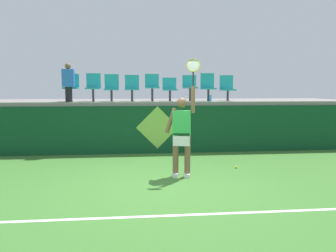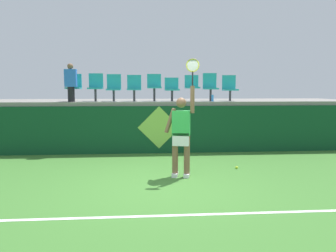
{
  "view_description": "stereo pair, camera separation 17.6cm",
  "coord_description": "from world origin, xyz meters",
  "px_view_note": "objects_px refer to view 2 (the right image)",
  "views": [
    {
      "loc": [
        -0.51,
        -6.28,
        1.92
      ],
      "look_at": [
        0.24,
        1.19,
        1.06
      ],
      "focal_mm": 34.77,
      "sensor_mm": 36.0,
      "label": 1
    },
    {
      "loc": [
        -0.34,
        -6.3,
        1.92
      ],
      "look_at": [
        0.24,
        1.19,
        1.06
      ],
      "focal_mm": 34.77,
      "sensor_mm": 36.0,
      "label": 2
    }
  ],
  "objects_px": {
    "tennis_ball": "(237,167)",
    "water_bottle": "(212,98)",
    "tennis_player": "(181,132)",
    "stadium_chair_1": "(96,86)",
    "stadium_chair_3": "(134,87)",
    "stadium_chair_0": "(74,86)",
    "stadium_chair_7": "(210,86)",
    "stadium_chair_6": "(192,86)",
    "stadium_chair_5": "(172,88)",
    "stadium_chair_2": "(114,87)",
    "spectator_0": "(71,82)",
    "stadium_chair_4": "(154,86)",
    "stadium_chair_8": "(230,87)"
  },
  "relations": [
    {
      "from": "stadium_chair_0",
      "to": "spectator_0",
      "type": "relative_size",
      "value": 0.75
    },
    {
      "from": "stadium_chair_0",
      "to": "stadium_chair_7",
      "type": "distance_m",
      "value": 4.28
    },
    {
      "from": "tennis_player",
      "to": "spectator_0",
      "type": "distance_m",
      "value": 4.32
    },
    {
      "from": "tennis_player",
      "to": "stadium_chair_3",
      "type": "height_order",
      "value": "tennis_player"
    },
    {
      "from": "stadium_chair_2",
      "to": "stadium_chair_6",
      "type": "xyz_separation_m",
      "value": [
        2.46,
        -0.01,
        0.02
      ]
    },
    {
      "from": "stadium_chair_3",
      "to": "stadium_chair_6",
      "type": "bearing_deg",
      "value": -0.22
    },
    {
      "from": "tennis_player",
      "to": "stadium_chair_8",
      "type": "xyz_separation_m",
      "value": [
        1.96,
        3.37,
        0.99
      ]
    },
    {
      "from": "tennis_player",
      "to": "stadium_chair_8",
      "type": "distance_m",
      "value": 4.02
    },
    {
      "from": "tennis_ball",
      "to": "stadium_chair_6",
      "type": "height_order",
      "value": "stadium_chair_6"
    },
    {
      "from": "tennis_ball",
      "to": "stadium_chair_0",
      "type": "bearing_deg",
      "value": 147.66
    },
    {
      "from": "tennis_player",
      "to": "stadium_chair_0",
      "type": "distance_m",
      "value": 4.59
    },
    {
      "from": "stadium_chair_0",
      "to": "stadium_chair_1",
      "type": "relative_size",
      "value": 0.98
    },
    {
      "from": "tennis_player",
      "to": "stadium_chair_3",
      "type": "relative_size",
      "value": 3.11
    },
    {
      "from": "stadium_chair_3",
      "to": "stadium_chair_6",
      "type": "height_order",
      "value": "same"
    },
    {
      "from": "stadium_chair_0",
      "to": "stadium_chair_2",
      "type": "distance_m",
      "value": 1.22
    },
    {
      "from": "water_bottle",
      "to": "stadium_chair_4",
      "type": "distance_m",
      "value": 1.87
    },
    {
      "from": "tennis_player",
      "to": "stadium_chair_1",
      "type": "distance_m",
      "value": 4.2
    },
    {
      "from": "stadium_chair_2",
      "to": "stadium_chair_4",
      "type": "height_order",
      "value": "stadium_chair_4"
    },
    {
      "from": "stadium_chair_5",
      "to": "stadium_chair_6",
      "type": "distance_m",
      "value": 0.65
    },
    {
      "from": "tennis_player",
      "to": "stadium_chair_5",
      "type": "height_order",
      "value": "tennis_player"
    },
    {
      "from": "stadium_chair_0",
      "to": "spectator_0",
      "type": "xyz_separation_m",
      "value": [
        0.0,
        -0.42,
        0.11
      ]
    },
    {
      "from": "stadium_chair_0",
      "to": "stadium_chair_4",
      "type": "bearing_deg",
      "value": -0.03
    },
    {
      "from": "stadium_chair_3",
      "to": "stadium_chair_4",
      "type": "distance_m",
      "value": 0.63
    },
    {
      "from": "stadium_chair_5",
      "to": "stadium_chair_8",
      "type": "relative_size",
      "value": 0.9
    },
    {
      "from": "tennis_player",
      "to": "stadium_chair_1",
      "type": "height_order",
      "value": "tennis_player"
    },
    {
      "from": "stadium_chair_3",
      "to": "stadium_chair_8",
      "type": "height_order",
      "value": "stadium_chair_8"
    },
    {
      "from": "stadium_chair_2",
      "to": "stadium_chair_6",
      "type": "relative_size",
      "value": 1.02
    },
    {
      "from": "stadium_chair_7",
      "to": "stadium_chair_8",
      "type": "height_order",
      "value": "stadium_chair_7"
    },
    {
      "from": "tennis_ball",
      "to": "stadium_chair_6",
      "type": "distance_m",
      "value": 3.47
    },
    {
      "from": "stadium_chair_5",
      "to": "stadium_chair_6",
      "type": "bearing_deg",
      "value": 0.04
    },
    {
      "from": "tennis_player",
      "to": "spectator_0",
      "type": "height_order",
      "value": "spectator_0"
    },
    {
      "from": "tennis_player",
      "to": "stadium_chair_2",
      "type": "height_order",
      "value": "tennis_player"
    },
    {
      "from": "stadium_chair_8",
      "to": "stadium_chair_3",
      "type": "bearing_deg",
      "value": -179.97
    },
    {
      "from": "tennis_ball",
      "to": "stadium_chair_4",
      "type": "relative_size",
      "value": 0.08
    },
    {
      "from": "stadium_chair_1",
      "to": "stadium_chair_4",
      "type": "xyz_separation_m",
      "value": [
        1.82,
        -0.0,
        0.01
      ]
    },
    {
      "from": "stadium_chair_1",
      "to": "stadium_chair_7",
      "type": "relative_size",
      "value": 0.98
    },
    {
      "from": "tennis_ball",
      "to": "water_bottle",
      "type": "xyz_separation_m",
      "value": [
        -0.11,
        2.35,
        1.61
      ]
    },
    {
      "from": "stadium_chair_2",
      "to": "stadium_chair_3",
      "type": "relative_size",
      "value": 1.03
    },
    {
      "from": "stadium_chair_6",
      "to": "stadium_chair_7",
      "type": "bearing_deg",
      "value": 1.07
    },
    {
      "from": "stadium_chair_8",
      "to": "spectator_0",
      "type": "distance_m",
      "value": 4.93
    },
    {
      "from": "tennis_player",
      "to": "water_bottle",
      "type": "relative_size",
      "value": 12.65
    },
    {
      "from": "tennis_ball",
      "to": "stadium_chair_8",
      "type": "distance_m",
      "value": 3.43
    },
    {
      "from": "stadium_chair_4",
      "to": "spectator_0",
      "type": "distance_m",
      "value": 2.52
    },
    {
      "from": "stadium_chair_3",
      "to": "stadium_chair_7",
      "type": "relative_size",
      "value": 0.93
    },
    {
      "from": "stadium_chair_1",
      "to": "stadium_chair_6",
      "type": "distance_m",
      "value": 3.02
    },
    {
      "from": "water_bottle",
      "to": "stadium_chair_4",
      "type": "height_order",
      "value": "stadium_chair_4"
    },
    {
      "from": "stadium_chair_3",
      "to": "stadium_chair_6",
      "type": "distance_m",
      "value": 1.83
    },
    {
      "from": "stadium_chair_7",
      "to": "tennis_ball",
      "type": "bearing_deg",
      "value": -87.95
    },
    {
      "from": "tennis_player",
      "to": "stadium_chair_5",
      "type": "xyz_separation_m",
      "value": [
        0.09,
        3.36,
        0.96
      ]
    },
    {
      "from": "stadium_chair_8",
      "to": "stadium_chair_6",
      "type": "bearing_deg",
      "value": -179.58
    }
  ]
}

